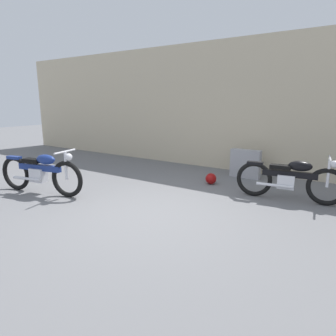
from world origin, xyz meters
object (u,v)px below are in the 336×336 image
helmet (211,179)px  motorcycle_black (290,179)px  motorcycle_blue (41,172)px  stone_marker (245,164)px

helmet → motorcycle_black: bearing=-7.6°
helmet → motorcycle_blue: size_ratio=0.12×
helmet → motorcycle_blue: 3.80m
stone_marker → motorcycle_black: (1.36, -1.30, 0.08)m
stone_marker → helmet: bearing=-112.8°
stone_marker → motorcycle_black: 1.88m
stone_marker → motorcycle_blue: bearing=-129.9°
stone_marker → motorcycle_black: bearing=-43.8°
stone_marker → motorcycle_black: motorcycle_black is taller
stone_marker → motorcycle_blue: (-3.12, -3.74, 0.10)m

